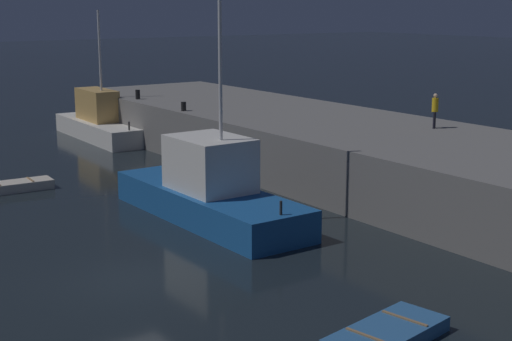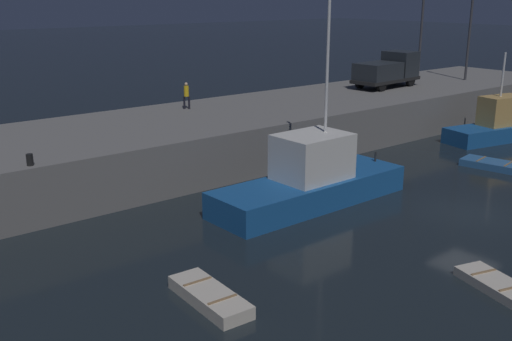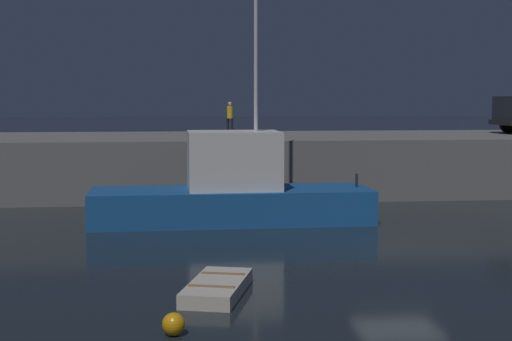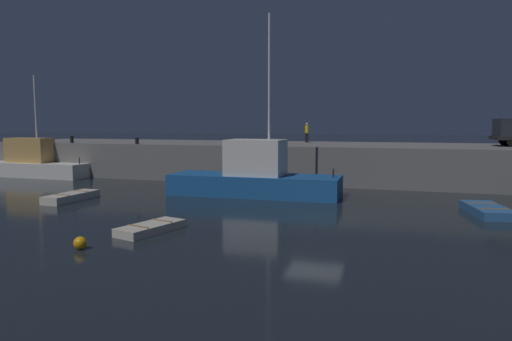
{
  "view_description": "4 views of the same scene",
  "coord_description": "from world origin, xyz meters",
  "px_view_note": "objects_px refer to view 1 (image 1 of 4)",
  "views": [
    {
      "loc": [
        20.36,
        -9.68,
        8.33
      ],
      "look_at": [
        -5.86,
        8.63,
        1.36
      ],
      "focal_mm": 53.45,
      "sensor_mm": 36.0,
      "label": 1
    },
    {
      "loc": [
        -23.4,
        -13.71,
        9.48
      ],
      "look_at": [
        -5.71,
        8.15,
        1.21
      ],
      "focal_mm": 42.3,
      "sensor_mm": 36.0,
      "label": 2
    },
    {
      "loc": [
        -6.75,
        -21.77,
        4.53
      ],
      "look_at": [
        -3.46,
        7.72,
        1.67
      ],
      "focal_mm": 53.26,
      "sensor_mm": 36.0,
      "label": 3
    },
    {
      "loc": [
        3.5,
        -20.48,
        4.28
      ],
      "look_at": [
        -5.11,
        7.48,
        1.27
      ],
      "focal_mm": 32.42,
      "sensor_mm": 36.0,
      "label": 4
    }
  ],
  "objects_px": {
    "fishing_trawler_red": "(100,122)",
    "bollard_west": "(138,94)",
    "fishing_boat_white": "(209,191)",
    "dinghy_red_small": "(387,335)",
    "dockworker": "(435,108)",
    "bollard_central": "(184,106)",
    "rowboat_white_mid": "(14,186)"
  },
  "relations": [
    {
      "from": "bollard_west",
      "to": "dinghy_red_small",
      "type": "bearing_deg",
      "value": -14.7
    },
    {
      "from": "bollard_west",
      "to": "dockworker",
      "type": "bearing_deg",
      "value": 19.34
    },
    {
      "from": "dinghy_red_small",
      "to": "dockworker",
      "type": "xyz_separation_m",
      "value": [
        -11.37,
        14.08,
        3.41
      ]
    },
    {
      "from": "rowboat_white_mid",
      "to": "bollard_west",
      "type": "bearing_deg",
      "value": 128.22
    },
    {
      "from": "dinghy_red_small",
      "to": "bollard_west",
      "type": "bearing_deg",
      "value": 165.3
    },
    {
      "from": "bollard_west",
      "to": "rowboat_white_mid",
      "type": "bearing_deg",
      "value": -51.78
    },
    {
      "from": "fishing_boat_white",
      "to": "dockworker",
      "type": "distance_m",
      "value": 12.11
    },
    {
      "from": "dockworker",
      "to": "bollard_west",
      "type": "distance_m",
      "value": 19.19
    },
    {
      "from": "dockworker",
      "to": "dinghy_red_small",
      "type": "bearing_deg",
      "value": -51.09
    },
    {
      "from": "fishing_boat_white",
      "to": "bollard_central",
      "type": "height_order",
      "value": "fishing_boat_white"
    },
    {
      "from": "bollard_central",
      "to": "dockworker",
      "type": "bearing_deg",
      "value": 29.29
    },
    {
      "from": "fishing_trawler_red",
      "to": "bollard_west",
      "type": "relative_size",
      "value": 16.82
    },
    {
      "from": "bollard_central",
      "to": "dinghy_red_small",
      "type": "bearing_deg",
      "value": -17.68
    },
    {
      "from": "fishing_boat_white",
      "to": "bollard_central",
      "type": "distance_m",
      "value": 12.33
    },
    {
      "from": "fishing_trawler_red",
      "to": "dockworker",
      "type": "height_order",
      "value": "fishing_trawler_red"
    },
    {
      "from": "dinghy_red_small",
      "to": "bollard_central",
      "type": "distance_m",
      "value": 24.56
    },
    {
      "from": "dockworker",
      "to": "bollard_central",
      "type": "height_order",
      "value": "dockworker"
    },
    {
      "from": "bollard_west",
      "to": "bollard_central",
      "type": "distance_m",
      "value": 6.22
    },
    {
      "from": "rowboat_white_mid",
      "to": "dockworker",
      "type": "distance_m",
      "value": 19.73
    },
    {
      "from": "fishing_trawler_red",
      "to": "dinghy_red_small",
      "type": "bearing_deg",
      "value": -11.12
    },
    {
      "from": "rowboat_white_mid",
      "to": "bollard_west",
      "type": "xyz_separation_m",
      "value": [
        -8.15,
        10.35,
        2.75
      ]
    },
    {
      "from": "dinghy_red_small",
      "to": "dockworker",
      "type": "height_order",
      "value": "dockworker"
    },
    {
      "from": "rowboat_white_mid",
      "to": "dockworker",
      "type": "height_order",
      "value": "dockworker"
    },
    {
      "from": "fishing_trawler_red",
      "to": "bollard_central",
      "type": "distance_m",
      "value": 9.14
    },
    {
      "from": "fishing_boat_white",
      "to": "dinghy_red_small",
      "type": "relative_size",
      "value": 2.83
    },
    {
      "from": "fishing_trawler_red",
      "to": "dockworker",
      "type": "relative_size",
      "value": 5.94
    },
    {
      "from": "fishing_boat_white",
      "to": "bollard_west",
      "type": "bearing_deg",
      "value": 162.42
    },
    {
      "from": "fishing_trawler_red",
      "to": "bollard_central",
      "type": "relative_size",
      "value": 19.71
    },
    {
      "from": "dockworker",
      "to": "fishing_trawler_red",
      "type": "bearing_deg",
      "value": -159.49
    },
    {
      "from": "rowboat_white_mid",
      "to": "fishing_boat_white",
      "type": "bearing_deg",
      "value": 28.13
    },
    {
      "from": "bollard_west",
      "to": "fishing_trawler_red",
      "type": "bearing_deg",
      "value": -152.01
    },
    {
      "from": "rowboat_white_mid",
      "to": "dockworker",
      "type": "xyz_separation_m",
      "value": [
        9.95,
        16.7,
        3.39
      ]
    }
  ]
}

